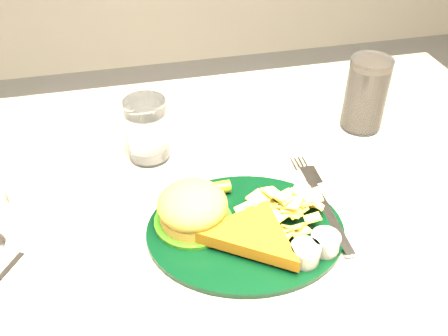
# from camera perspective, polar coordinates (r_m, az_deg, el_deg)

# --- Properties ---
(dinner_plate) EXTENTS (0.31, 0.27, 0.06)m
(dinner_plate) POSITION_cam_1_polar(r_m,az_deg,el_deg) (0.69, 2.53, -5.52)
(dinner_plate) COLOR black
(dinner_plate) RESTS_ON table
(water_glass) EXTENTS (0.08, 0.08, 0.11)m
(water_glass) POSITION_cam_1_polar(r_m,az_deg,el_deg) (0.82, -8.77, 4.35)
(water_glass) COLOR silver
(water_glass) RESTS_ON table
(cola_glass) EXTENTS (0.09, 0.09, 0.13)m
(cola_glass) POSITION_cam_1_polar(r_m,az_deg,el_deg) (0.92, 15.90, 8.10)
(cola_glass) COLOR black
(cola_glass) RESTS_ON table
(fork_napkin) EXTENTS (0.15, 0.20, 0.01)m
(fork_napkin) POSITION_cam_1_polar(r_m,az_deg,el_deg) (0.74, 11.76, -5.01)
(fork_napkin) COLOR white
(fork_napkin) RESTS_ON table
(ramekin) EXTENTS (0.05, 0.05, 0.03)m
(ramekin) POSITION_cam_1_polar(r_m,az_deg,el_deg) (0.81, -22.12, -2.31)
(ramekin) COLOR white
(ramekin) RESTS_ON table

